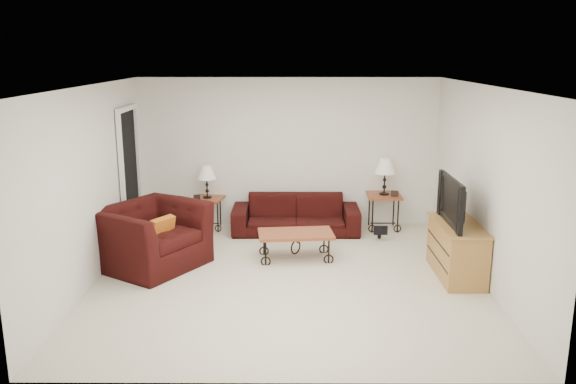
# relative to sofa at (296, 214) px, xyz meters

# --- Properties ---
(ground) EXTENTS (5.00, 5.00, 0.00)m
(ground) POSITION_rel_sofa_xyz_m (-0.12, -2.02, -0.30)
(ground) COLOR beige
(ground) RESTS_ON ground
(wall_back) EXTENTS (5.00, 0.02, 2.50)m
(wall_back) POSITION_rel_sofa_xyz_m (-0.12, 0.48, 0.95)
(wall_back) COLOR silver
(wall_back) RESTS_ON ground
(wall_front) EXTENTS (5.00, 0.02, 2.50)m
(wall_front) POSITION_rel_sofa_xyz_m (-0.12, -4.52, 0.95)
(wall_front) COLOR silver
(wall_front) RESTS_ON ground
(wall_left) EXTENTS (0.02, 5.00, 2.50)m
(wall_left) POSITION_rel_sofa_xyz_m (-2.62, -2.02, 0.95)
(wall_left) COLOR silver
(wall_left) RESTS_ON ground
(wall_right) EXTENTS (0.02, 5.00, 2.50)m
(wall_right) POSITION_rel_sofa_xyz_m (2.38, -2.02, 0.95)
(wall_right) COLOR silver
(wall_right) RESTS_ON ground
(ceiling) EXTENTS (5.00, 5.00, 0.00)m
(ceiling) POSITION_rel_sofa_xyz_m (-0.12, -2.02, 2.20)
(ceiling) COLOR white
(ceiling) RESTS_ON wall_back
(doorway) EXTENTS (0.08, 0.94, 2.04)m
(doorway) POSITION_rel_sofa_xyz_m (-2.59, -0.37, 0.72)
(doorway) COLOR black
(doorway) RESTS_ON ground
(sofa) EXTENTS (2.07, 0.81, 0.60)m
(sofa) POSITION_rel_sofa_xyz_m (0.00, 0.00, 0.00)
(sofa) COLOR black
(sofa) RESTS_ON ground
(side_table_left) EXTENTS (0.57, 0.57, 0.54)m
(side_table_left) POSITION_rel_sofa_xyz_m (-1.47, 0.18, -0.03)
(side_table_left) COLOR brown
(side_table_left) RESTS_ON ground
(side_table_right) EXTENTS (0.55, 0.55, 0.60)m
(side_table_right) POSITION_rel_sofa_xyz_m (1.47, 0.18, -0.00)
(side_table_right) COLOR brown
(side_table_right) RESTS_ON ground
(lamp_left) EXTENTS (0.35, 0.35, 0.54)m
(lamp_left) POSITION_rel_sofa_xyz_m (-1.47, 0.18, 0.50)
(lamp_left) COLOR black
(lamp_left) RESTS_ON side_table_left
(lamp_right) EXTENTS (0.34, 0.34, 0.60)m
(lamp_right) POSITION_rel_sofa_xyz_m (1.47, 0.18, 0.60)
(lamp_right) COLOR black
(lamp_right) RESTS_ON side_table_right
(photo_frame_left) EXTENTS (0.11, 0.01, 0.09)m
(photo_frame_left) POSITION_rel_sofa_xyz_m (-1.62, 0.03, 0.28)
(photo_frame_left) COLOR black
(photo_frame_left) RESTS_ON side_table_left
(photo_frame_right) EXTENTS (0.12, 0.04, 0.10)m
(photo_frame_right) POSITION_rel_sofa_xyz_m (1.62, 0.03, 0.35)
(photo_frame_right) COLOR black
(photo_frame_right) RESTS_ON side_table_right
(coffee_table) EXTENTS (1.11, 0.68, 0.40)m
(coffee_table) POSITION_rel_sofa_xyz_m (-0.01, -1.28, -0.10)
(coffee_table) COLOR brown
(coffee_table) RESTS_ON ground
(armchair) EXTENTS (1.70, 1.75, 0.86)m
(armchair) POSITION_rel_sofa_xyz_m (-2.00, -1.58, 0.13)
(armchair) COLOR black
(armchair) RESTS_ON ground
(throw_pillow) EXTENTS (0.30, 0.38, 0.39)m
(throw_pillow) POSITION_rel_sofa_xyz_m (-1.85, -1.63, 0.22)
(throw_pillow) COLOR #B26816
(throw_pillow) RESTS_ON armchair
(tv_stand) EXTENTS (0.50, 1.20, 0.72)m
(tv_stand) POSITION_rel_sofa_xyz_m (2.11, -1.92, 0.06)
(tv_stand) COLOR #9F753B
(tv_stand) RESTS_ON ground
(television) EXTENTS (0.14, 1.07, 0.62)m
(television) POSITION_rel_sofa_xyz_m (2.09, -1.92, 0.73)
(television) COLOR black
(television) RESTS_ON tv_stand
(backpack) EXTENTS (0.39, 0.33, 0.43)m
(backpack) POSITION_rel_sofa_xyz_m (1.33, -0.35, -0.09)
(backpack) COLOR black
(backpack) RESTS_ON ground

